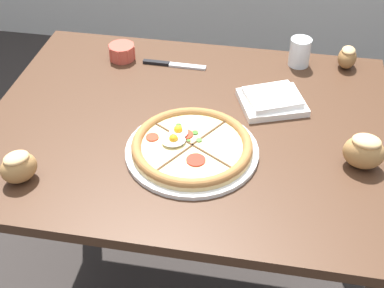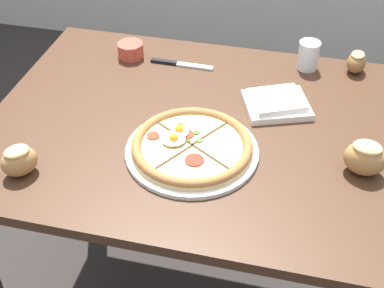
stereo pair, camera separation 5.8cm
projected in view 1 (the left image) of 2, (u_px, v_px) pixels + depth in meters
The scene contains 9 objects.
dining_table at pixel (188, 155), 1.54m from camera, with size 1.11×0.88×0.78m.
pizza at pixel (192, 147), 1.36m from camera, with size 0.34×0.34×0.05m.
ramekin_bowl at pixel (122, 52), 1.71m from camera, with size 0.09×0.09×0.05m.
napkin_folded at pixel (272, 101), 1.52m from camera, with size 0.22×0.20×0.04m.
bread_piece_near at pixel (364, 151), 1.30m from camera, with size 0.11×0.09×0.09m.
bread_piece_mid at pixel (18, 167), 1.27m from camera, with size 0.11×0.11×0.08m.
bread_piece_far at pixel (347, 57), 1.67m from camera, with size 0.07×0.08×0.07m.
knife_main at pixel (173, 65), 1.69m from camera, with size 0.20×0.02×0.01m.
water_glass at pixel (300, 54), 1.68m from camera, with size 0.07×0.07×0.09m.
Camera 1 is at (0.22, -1.15, 1.67)m, focal length 50.00 mm.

